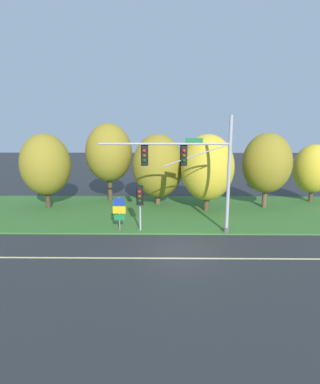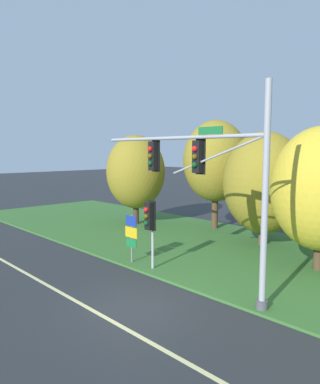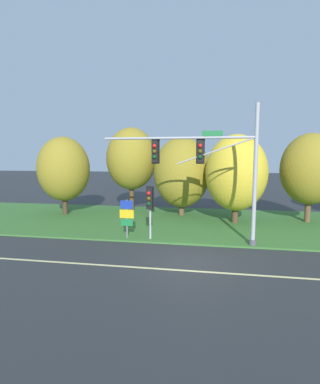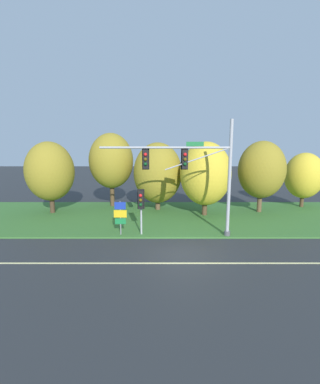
# 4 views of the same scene
# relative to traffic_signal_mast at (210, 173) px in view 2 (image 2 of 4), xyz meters

# --- Properties ---
(ground_plane) EXTENTS (160.00, 160.00, 0.00)m
(ground_plane) POSITION_rel_traffic_signal_mast_xyz_m (-1.00, -2.86, -4.55)
(ground_plane) COLOR #282B2D
(lane_stripe) EXTENTS (36.00, 0.16, 0.01)m
(lane_stripe) POSITION_rel_traffic_signal_mast_xyz_m (-1.00, -4.06, -4.54)
(lane_stripe) COLOR beige
(lane_stripe) RESTS_ON ground
(grass_verge) EXTENTS (48.00, 11.50, 0.10)m
(grass_verge) POSITION_rel_traffic_signal_mast_xyz_m (-1.00, 5.39, -4.50)
(grass_verge) COLOR #386B2D
(grass_verge) RESTS_ON ground
(traffic_signal_mast) EXTENTS (8.47, 0.49, 7.52)m
(traffic_signal_mast) POSITION_rel_traffic_signal_mast_xyz_m (0.00, 0.00, 0.00)
(traffic_signal_mast) COLOR #9EA0A5
(traffic_signal_mast) RESTS_ON grass_verge
(pedestrian_signal_near_kerb) EXTENTS (0.46, 0.55, 3.08)m
(pedestrian_signal_near_kerb) POSITION_rel_traffic_signal_mast_xyz_m (-3.45, 0.11, -2.22)
(pedestrian_signal_near_kerb) COLOR #9EA0A5
(pedestrian_signal_near_kerb) RESTS_ON grass_verge
(route_sign_post) EXTENTS (0.85, 0.08, 2.28)m
(route_sign_post) POSITION_rel_traffic_signal_mast_xyz_m (-4.83, 0.17, -3.07)
(route_sign_post) COLOR slate
(route_sign_post) RESTS_ON grass_verge
(tree_nearest_road) EXTENTS (4.20, 4.20, 6.38)m
(tree_nearest_road) POSITION_rel_traffic_signal_mast_xyz_m (-11.98, 6.39, -0.70)
(tree_nearest_road) COLOR #423021
(tree_nearest_road) RESTS_ON grass_verge
(tree_left_of_mast) EXTENTS (4.35, 4.35, 7.29)m
(tree_left_of_mast) POSITION_rel_traffic_signal_mast_xyz_m (-7.04, 9.24, 0.11)
(tree_left_of_mast) COLOR #4C3823
(tree_left_of_mast) RESTS_ON grass_verge
(tree_behind_signpost) EXTENTS (4.54, 4.54, 6.34)m
(tree_behind_signpost) POSITION_rel_traffic_signal_mast_xyz_m (-2.40, 7.70, -0.96)
(tree_behind_signpost) COLOR brown
(tree_behind_signpost) RESTS_ON grass_verge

